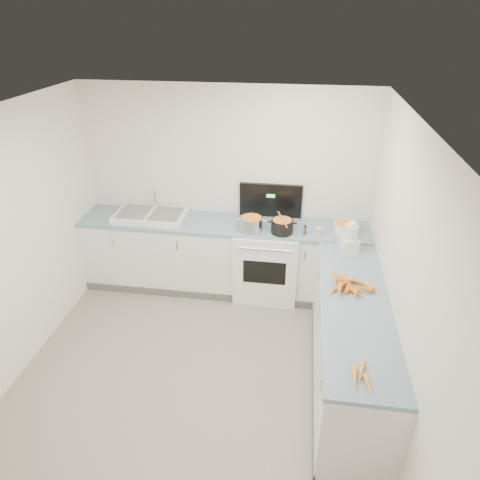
# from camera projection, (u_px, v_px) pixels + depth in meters

# --- Properties ---
(floor) EXTENTS (3.50, 4.00, 0.00)m
(floor) POSITION_uv_depth(u_px,v_px,m) (193.00, 387.00, 4.13)
(floor) COLOR gray
(floor) RESTS_ON ground
(ceiling) EXTENTS (3.50, 4.00, 0.00)m
(ceiling) POSITION_uv_depth(u_px,v_px,m) (173.00, 127.00, 2.93)
(ceiling) COLOR white
(ceiling) RESTS_ON ground
(wall_back) EXTENTS (3.50, 0.00, 2.50)m
(wall_back) POSITION_uv_depth(u_px,v_px,m) (227.00, 189.00, 5.26)
(wall_back) COLOR white
(wall_back) RESTS_ON ground
(wall_right) EXTENTS (0.00, 4.00, 2.50)m
(wall_right) POSITION_uv_depth(u_px,v_px,m) (405.00, 298.00, 3.30)
(wall_right) COLOR white
(wall_right) RESTS_ON ground
(counter_back) EXTENTS (3.50, 0.62, 0.94)m
(counter_back) POSITION_uv_depth(u_px,v_px,m) (223.00, 256.00, 5.38)
(counter_back) COLOR white
(counter_back) RESTS_ON ground
(counter_right) EXTENTS (0.62, 2.20, 0.94)m
(counter_right) POSITION_uv_depth(u_px,v_px,m) (350.00, 344.00, 3.98)
(counter_right) COLOR white
(counter_right) RESTS_ON ground
(stove) EXTENTS (0.76, 0.65, 1.36)m
(stove) POSITION_uv_depth(u_px,v_px,m) (267.00, 260.00, 5.29)
(stove) COLOR white
(stove) RESTS_ON ground
(sink) EXTENTS (0.86, 0.52, 0.31)m
(sink) POSITION_uv_depth(u_px,v_px,m) (151.00, 215.00, 5.25)
(sink) COLOR white
(sink) RESTS_ON counter_back
(steel_pot) EXTENTS (0.28, 0.28, 0.19)m
(steel_pot) POSITION_uv_depth(u_px,v_px,m) (251.00, 225.00, 4.92)
(steel_pot) COLOR silver
(steel_pot) RESTS_ON stove
(black_pot) EXTENTS (0.31, 0.31, 0.18)m
(black_pot) POSITION_uv_depth(u_px,v_px,m) (282.00, 227.00, 4.89)
(black_pot) COLOR black
(black_pot) RESTS_ON stove
(wooden_spoon) EXTENTS (0.14, 0.40, 0.02)m
(wooden_spoon) POSITION_uv_depth(u_px,v_px,m) (282.00, 219.00, 4.85)
(wooden_spoon) COLOR #AD7A47
(wooden_spoon) RESTS_ON black_pot
(mixing_bowl) EXTENTS (0.30, 0.30, 0.13)m
(mixing_bowl) POSITION_uv_depth(u_px,v_px,m) (346.00, 228.00, 4.88)
(mixing_bowl) COLOR white
(mixing_bowl) RESTS_ON counter_back
(extract_bottle) EXTENTS (0.04, 0.04, 0.09)m
(extract_bottle) POSITION_uv_depth(u_px,v_px,m) (305.00, 231.00, 4.87)
(extract_bottle) COLOR #593319
(extract_bottle) RESTS_ON counter_back
(spice_jar) EXTENTS (0.06, 0.06, 0.10)m
(spice_jar) POSITION_uv_depth(u_px,v_px,m) (319.00, 232.00, 4.82)
(spice_jar) COLOR #E5B266
(spice_jar) RESTS_ON counter_back
(food_processor) EXTENTS (0.20, 0.22, 0.32)m
(food_processor) POSITION_uv_depth(u_px,v_px,m) (350.00, 238.00, 4.52)
(food_processor) COLOR white
(food_processor) RESTS_ON counter_right
(carrot_pile) EXTENTS (0.43, 0.39, 0.10)m
(carrot_pile) POSITION_uv_depth(u_px,v_px,m) (349.00, 285.00, 3.93)
(carrot_pile) COLOR orange
(carrot_pile) RESTS_ON counter_right
(peeled_carrots) EXTENTS (0.14, 0.30, 0.04)m
(peeled_carrots) POSITION_uv_depth(u_px,v_px,m) (361.00, 377.00, 2.97)
(peeled_carrots) COLOR orange
(peeled_carrots) RESTS_ON counter_right
(peelings) EXTENTS (0.15, 0.24, 0.01)m
(peelings) POSITION_uv_depth(u_px,v_px,m) (135.00, 212.00, 5.24)
(peelings) COLOR tan
(peelings) RESTS_ON sink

